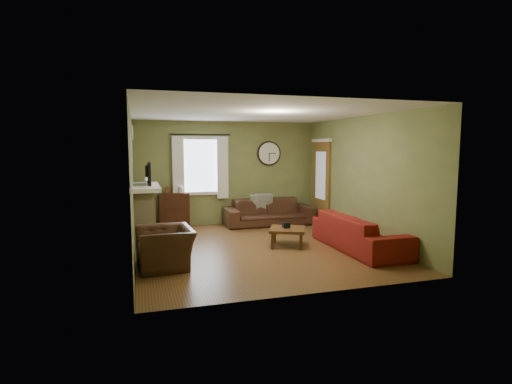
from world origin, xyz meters
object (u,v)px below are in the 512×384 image
object	(u,v)px
bookshelf	(174,210)
coffee_table	(287,237)
sofa_brown	(269,212)
sofa_red	(359,232)
armchair	(165,248)

from	to	relation	value
bookshelf	coffee_table	xyz separation A→B (m)	(1.99, -2.50, -0.25)
sofa_brown	sofa_red	world-z (taller)	sofa_red
bookshelf	coffee_table	distance (m)	3.20
bookshelf	armchair	bearing A→B (deg)	-97.65
armchair	coffee_table	size ratio (longest dim) A/B	1.46
sofa_brown	armchair	world-z (taller)	sofa_brown
bookshelf	sofa_red	distance (m)	4.50
sofa_brown	armchair	xyz separation A→B (m)	(-2.77, -2.94, -0.00)
bookshelf	sofa_brown	world-z (taller)	bookshelf
bookshelf	sofa_red	bearing A→B (deg)	-44.48
sofa_red	armchair	xyz separation A→B (m)	(-3.64, -0.07, -0.01)
sofa_red	coffee_table	xyz separation A→B (m)	(-1.22, 0.65, -0.16)
bookshelf	sofa_brown	distance (m)	2.36
bookshelf	sofa_brown	size ratio (longest dim) A/B	0.38
sofa_brown	sofa_red	distance (m)	2.99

